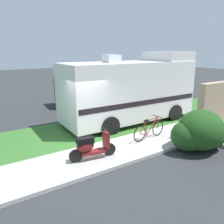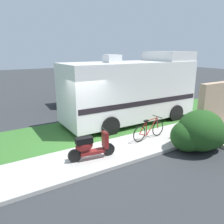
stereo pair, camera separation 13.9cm
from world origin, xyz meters
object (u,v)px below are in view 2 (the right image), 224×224
object	(u,v)px
scooter	(90,146)
pickup_truck_near	(88,90)
motorhome_rv	(131,90)
bicycle	(149,130)
bottle_green	(202,127)

from	to	relation	value
scooter	pickup_truck_near	xyz separation A→B (m)	(3.80, 7.78, 0.39)
scooter	pickup_truck_near	distance (m)	8.67
motorhome_rv	pickup_truck_near	bearing A→B (deg)	90.29
motorhome_rv	pickup_truck_near	xyz separation A→B (m)	(-0.02, 4.91, -0.75)
motorhome_rv	bicycle	distance (m)	2.99
scooter	bottle_green	distance (m)	5.72
pickup_truck_near	bottle_green	size ratio (longest dim) A/B	20.65
motorhome_rv	scooter	bearing A→B (deg)	-143.22
bicycle	bottle_green	bearing A→B (deg)	-9.06
scooter	motorhome_rv	bearing A→B (deg)	36.78
bicycle	pickup_truck_near	world-z (taller)	pickup_truck_near
bicycle	bottle_green	size ratio (longest dim) A/B	6.81
scooter	bottle_green	world-z (taller)	scooter
bicycle	pickup_truck_near	xyz separation A→B (m)	(0.95, 7.46, 0.48)
motorhome_rv	bicycle	bearing A→B (deg)	-110.86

